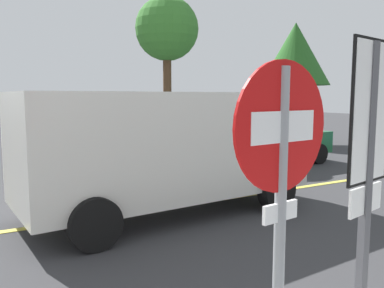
% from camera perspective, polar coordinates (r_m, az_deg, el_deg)
% --- Properties ---
extents(ground_plane, '(80.00, 80.00, 0.00)m').
position_cam_1_polar(ground_plane, '(7.26, -15.60, -10.50)').
color(ground_plane, '#38383A').
extents(lane_marking_centre, '(28.00, 0.16, 0.01)m').
position_cam_1_polar(lane_marking_centre, '(8.44, 4.79, -7.78)').
color(lane_marking_centre, '#E0D14C').
extents(stop_sign, '(0.76, 0.12, 2.34)m').
position_cam_1_polar(stop_sign, '(2.39, 12.59, -6.26)').
color(stop_sign, gray).
rests_on(stop_sign, ground_plane).
extents(speed_limit_sign, '(0.53, 0.13, 2.52)m').
position_cam_1_polar(speed_limit_sign, '(3.02, 23.89, -0.77)').
color(speed_limit_sign, '#4C4C51').
rests_on(speed_limit_sign, ground_plane).
extents(white_van, '(5.34, 2.59, 2.20)m').
position_cam_1_polar(white_van, '(7.22, -3.29, -0.05)').
color(white_van, silver).
rests_on(white_van, ground_plane).
extents(car_green_mid_road, '(4.17, 2.07, 1.69)m').
position_cam_1_polar(car_green_mid_road, '(12.86, 10.84, 0.93)').
color(car_green_mid_road, '#236B3D').
rests_on(car_green_mid_road, ground_plane).
extents(tree_left_verge, '(3.03, 3.03, 5.31)m').
position_cam_1_polar(tree_left_verge, '(18.35, 14.54, 12.30)').
color(tree_left_verge, '#513823').
rests_on(tree_left_verge, ground_plane).
extents(tree_centre_verge, '(2.22, 2.22, 5.60)m').
position_cam_1_polar(tree_centre_verge, '(14.53, -3.61, 15.84)').
color(tree_centre_verge, '#513823').
rests_on(tree_centre_verge, ground_plane).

